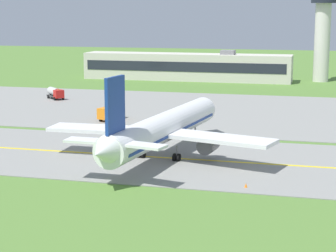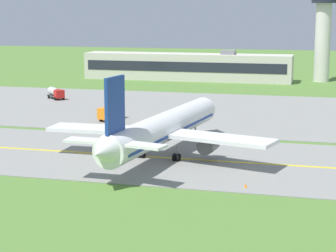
{
  "view_description": "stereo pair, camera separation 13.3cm",
  "coord_description": "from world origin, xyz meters",
  "views": [
    {
      "loc": [
        28.54,
        -79.92,
        19.98
      ],
      "look_at": [
        6.86,
        2.94,
        4.0
      ],
      "focal_mm": 65.88,
      "sensor_mm": 36.0,
      "label": 1
    },
    {
      "loc": [
        28.67,
        -79.89,
        19.98
      ],
      "look_at": [
        6.86,
        2.94,
        4.0
      ],
      "focal_mm": 65.88,
      "sensor_mm": 36.0,
      "label": 2
    }
  ],
  "objects": [
    {
      "name": "taxiway_centreline",
      "position": [
        0.0,
        0.0,
        0.11
      ],
      "size": [
        220.0,
        0.6,
        0.01
      ],
      "primitive_type": "cube",
      "color": "yellow",
      "rests_on": "taxiway_strip"
    },
    {
      "name": "taxiway_strip",
      "position": [
        0.0,
        0.0,
        0.05
      ],
      "size": [
        240.0,
        28.0,
        0.1
      ],
      "primitive_type": "cube",
      "color": "gray",
      "rests_on": "ground"
    },
    {
      "name": "terminal_building",
      "position": [
        -12.03,
        96.81,
        3.91
      ],
      "size": [
        61.16,
        9.07,
        8.97
      ],
      "color": "beige",
      "rests_on": "ground"
    },
    {
      "name": "control_tower",
      "position": [
        26.28,
        102.82,
        16.41
      ],
      "size": [
        7.6,
        7.6,
        27.27
      ],
      "color": "silver",
      "rests_on": "ground"
    },
    {
      "name": "traffic_cone_mid_edge",
      "position": [
        19.95,
        -11.75,
        0.3
      ],
      "size": [
        0.44,
        0.44,
        0.6
      ],
      "primitive_type": "cone",
      "color": "orange",
      "rests_on": "ground"
    },
    {
      "name": "apron_pad",
      "position": [
        10.0,
        42.0,
        0.05
      ],
      "size": [
        140.0,
        52.0,
        0.1
      ],
      "primitive_type": "cube",
      "color": "gray",
      "rests_on": "ground"
    },
    {
      "name": "service_truck_fuel",
      "position": [
        -32.14,
        49.52,
        1.53
      ],
      "size": [
        5.75,
        5.63,
        2.65
      ],
      "color": "red",
      "rests_on": "ground"
    },
    {
      "name": "ground_plane",
      "position": [
        0.0,
        0.0,
        0.0
      ],
      "size": [
        500.0,
        500.0,
        0.0
      ],
      "primitive_type": "plane",
      "color": "#517A33"
    },
    {
      "name": "service_truck_baggage",
      "position": [
        -10.25,
        26.32,
        1.53
      ],
      "size": [
        3.52,
        6.32,
        2.6
      ],
      "color": "orange",
      "rests_on": "ground"
    },
    {
      "name": "airplane_lead",
      "position": [
        6.8,
        0.46,
        4.13
      ],
      "size": [
        32.27,
        39.64,
        12.7
      ],
      "color": "white",
      "rests_on": "ground"
    },
    {
      "name": "traffic_cone_near_edge",
      "position": [
        -1.36,
        12.09,
        0.3
      ],
      "size": [
        0.44,
        0.44,
        0.6
      ],
      "primitive_type": "cone",
      "color": "orange",
      "rests_on": "ground"
    }
  ]
}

